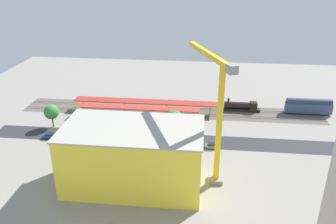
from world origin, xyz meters
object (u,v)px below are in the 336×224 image
(parked_car_6, at_px, (71,138))
(street_tree_3, at_px, (174,119))
(street_tree_1, at_px, (78,114))
(traffic_light, at_px, (201,122))
(parked_car_1, at_px, (188,144))
(locomotive, at_px, (242,107))
(parked_car_4, at_px, (117,140))
(passenger_coach, at_px, (309,106))
(platform_canopy_near, at_px, (137,108))
(box_truck_0, at_px, (148,149))
(box_truck_2, at_px, (168,148))
(parked_car_2, at_px, (164,142))
(parked_car_3, at_px, (142,142))
(platform_canopy_far, at_px, (145,102))
(parked_car_0, at_px, (212,146))
(tower_crane, at_px, (216,109))
(street_tree_0, at_px, (122,119))
(box_truck_1, at_px, (113,145))
(parked_car_7, at_px, (50,136))
(street_tree_2, at_px, (51,112))
(parked_car_5, at_px, (95,138))
(construction_building, at_px, (134,157))

(parked_car_6, relative_size, street_tree_3, 0.60)
(street_tree_1, xyz_separation_m, traffic_light, (-41.89, 1.06, -0.41))
(parked_car_1, bearing_deg, locomotive, -122.77)
(parked_car_4, bearing_deg, passenger_coach, -156.01)
(locomotive, bearing_deg, platform_canopy_near, 15.64)
(passenger_coach, bearing_deg, traffic_light, 28.57)
(parked_car_6, bearing_deg, street_tree_1, -87.62)
(box_truck_0, height_order, street_tree_1, street_tree_1)
(box_truck_2, bearing_deg, parked_car_2, -71.59)
(parked_car_1, height_order, parked_car_3, parked_car_3)
(parked_car_2, bearing_deg, parked_car_1, 175.45)
(platform_canopy_far, relative_size, box_truck_0, 5.77)
(parked_car_0, height_order, box_truck_0, box_truck_0)
(parked_car_0, bearing_deg, tower_crane, 89.95)
(locomotive, xyz_separation_m, street_tree_3, (24.57, 20.43, 3.11))
(locomotive, height_order, parked_car_4, locomotive)
(platform_canopy_far, xyz_separation_m, street_tree_0, (4.90, 17.28, 0.34))
(passenger_coach, distance_m, parked_car_1, 52.83)
(platform_canopy_near, xyz_separation_m, locomotive, (-38.96, -10.90, -2.32))
(box_truck_1, bearing_deg, parked_car_1, -167.38)
(passenger_coach, bearing_deg, locomotive, 0.00)
(street_tree_0, bearing_deg, parked_car_7, 18.35)
(parked_car_4, bearing_deg, street_tree_2, -18.26)
(locomotive, bearing_deg, platform_canopy_far, 7.29)
(parked_car_3, distance_m, street_tree_2, 34.36)
(parked_car_4, bearing_deg, parked_car_7, 0.01)
(platform_canopy_near, relative_size, parked_car_2, 9.65)
(platform_canopy_near, relative_size, street_tree_0, 6.35)
(locomotive, distance_m, parked_car_4, 51.19)
(box_truck_2, xyz_separation_m, street_tree_0, (16.83, -12.95, 2.71))
(platform_canopy_near, bearing_deg, box_truck_1, 83.24)
(parked_car_7, distance_m, box_truck_2, 39.74)
(platform_canopy_far, height_order, passenger_coach, passenger_coach)
(box_truck_1, height_order, street_tree_2, street_tree_2)
(box_truck_0, relative_size, street_tree_1, 1.27)
(parked_car_5, relative_size, parked_car_6, 0.93)
(platform_canopy_near, distance_m, parked_car_5, 21.48)
(box_truck_1, xyz_separation_m, box_truck_2, (-16.80, 0.09, 0.05))
(construction_building, distance_m, street_tree_0, 30.48)
(street_tree_0, bearing_deg, parked_car_6, 27.59)
(tower_crane, height_order, box_truck_2, tower_crane)
(construction_building, bearing_deg, parked_car_2, -103.07)
(parked_car_0, relative_size, box_truck_2, 0.43)
(tower_crane, distance_m, traffic_light, 28.34)
(passenger_coach, height_order, box_truck_2, passenger_coach)
(parked_car_1, relative_size, parked_car_3, 0.94)
(parked_car_0, distance_m, parked_car_7, 52.54)
(parked_car_1, relative_size, street_tree_0, 0.59)
(platform_canopy_near, distance_m, parked_car_6, 26.51)
(parked_car_2, height_order, parked_car_4, parked_car_4)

